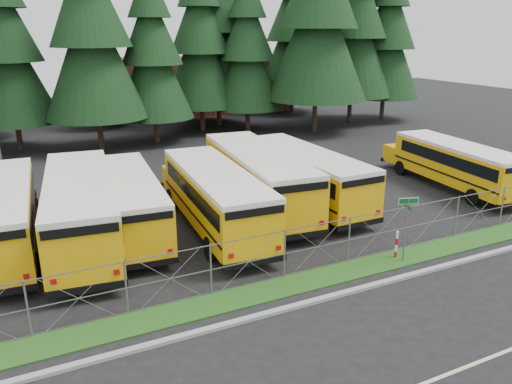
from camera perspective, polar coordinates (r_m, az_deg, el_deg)
ground at (r=22.40m, az=10.98°, el=-6.38°), size 120.00×120.00×0.00m
curb at (r=20.26m, az=16.28°, el=-9.38°), size 50.00×0.25×0.12m
grass_verge at (r=21.20m, az=13.75°, el=-7.96°), size 50.00×1.40×0.06m
chainlink_fence at (r=21.29m, az=12.75°, el=-4.90°), size 44.00×0.10×2.00m
brick_building at (r=59.41m, az=-7.85°, el=12.04°), size 22.00×10.00×6.00m
bus_0 at (r=23.97m, az=-27.05°, el=-2.61°), size 3.32×11.51×2.98m
bus_1 at (r=23.25m, az=-19.36°, el=-1.98°), size 4.20×12.30×3.16m
bus_2 at (r=24.06m, az=-14.36°, el=-1.26°), size 3.49×10.93×2.82m
bus_3 at (r=23.74m, az=-4.89°, el=-0.75°), size 3.50×11.66×3.02m
bus_4 at (r=26.36m, az=-0.10°, el=1.47°), size 4.12×12.48×3.21m
bus_5 at (r=27.37m, az=5.23°, el=1.79°), size 2.83×11.44×2.99m
bus_east at (r=32.11m, az=21.53°, el=2.82°), size 3.45×10.70×2.76m
street_sign at (r=20.88m, az=16.88°, el=-2.66°), size 0.81×0.53×2.81m
striped_bollard at (r=21.71m, az=15.75°, el=-5.83°), size 0.11×0.11×1.20m
conifer_2 at (r=42.97m, az=-26.64°, el=14.15°), size 6.83×6.83×15.10m
conifer_3 at (r=40.92m, az=-18.36°, el=16.64°), size 7.88×7.88×17.42m
conifer_4 at (r=42.59m, az=-11.80°, el=15.01°), size 6.43×6.43×14.21m
conifer_5 at (r=47.06m, az=-6.42°, el=16.41°), size 7.07×7.07×15.64m
conifer_6 at (r=46.68m, az=-0.99°, el=15.70°), size 6.48×6.48×14.33m
conifer_7 at (r=46.79m, az=7.12°, el=19.23°), size 9.18×9.18×20.31m
conifer_8 at (r=52.52m, az=11.17°, el=17.83°), size 8.28×8.28×18.32m
conifer_9 at (r=54.43m, az=14.79°, el=16.36°), size 7.24×7.24×16.00m
conifer_11 at (r=51.71m, az=-18.13°, el=16.81°), size 7.89×7.89×17.44m
conifer_12 at (r=49.70m, az=-4.50°, el=18.79°), size 8.83×8.83×19.53m
conifer_13 at (r=57.91m, az=4.29°, el=17.64°), size 7.86×7.86×17.38m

